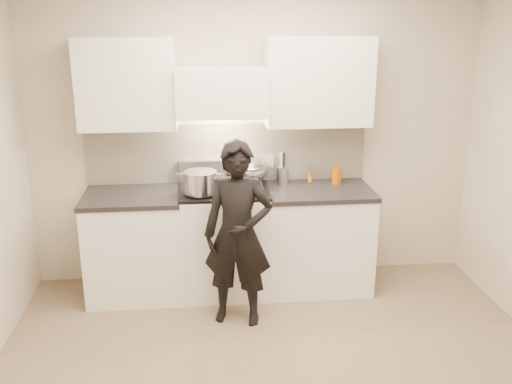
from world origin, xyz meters
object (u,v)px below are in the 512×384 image
(utensil_crock, at_px, (283,174))
(person, at_px, (238,234))
(stove, at_px, (225,239))
(wok, at_px, (246,170))
(counter_right, at_px, (317,237))

(utensil_crock, xyz_separation_m, person, (-0.45, -0.73, -0.27))
(stove, xyz_separation_m, wok, (0.20, 0.14, 0.59))
(utensil_crock, relative_size, person, 0.20)
(stove, xyz_separation_m, utensil_crock, (0.53, 0.17, 0.54))
(stove, relative_size, utensil_crock, 3.25)
(stove, distance_m, wok, 0.64)
(stove, relative_size, person, 0.65)
(stove, distance_m, counter_right, 0.83)
(counter_right, height_order, utensil_crock, utensil_crock)
(counter_right, distance_m, person, 0.97)
(utensil_crock, bearing_deg, stove, -161.89)
(person, bearing_deg, wok, 94.56)
(stove, height_order, person, person)
(wok, xyz_separation_m, utensil_crock, (0.33, 0.03, -0.06))
(wok, bearing_deg, counter_right, -12.90)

